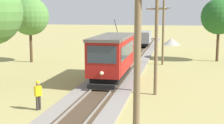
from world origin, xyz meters
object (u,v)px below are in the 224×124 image
Objects in this scene: utility_pole_foreground at (137,72)px; tree_right_near at (219,17)px; freight_car at (143,38)px; track_worker at (38,94)px; red_tram at (112,55)px; tree_left_near at (30,16)px; utility_pole_near_tram at (156,45)px; gravel_pile at (171,42)px; utility_pole_mid at (163,32)px.

utility_pole_foreground is 29.03m from tree_right_near.
freight_car reaches higher than track_worker.
track_worker is at bearing -107.85° from red_tram.
utility_pole_foreground is 0.98× the size of tree_left_near.
red_tram is 1.16× the size of tree_left_near.
track_worker is (-6.55, -4.95, -2.49)m from utility_pole_near_tram.
freight_car is 7.19m from gravel_pile.
utility_pole_foreground reaches higher than red_tram.
red_tram reaches higher than freight_car.
utility_pole_mid is 2.23× the size of gravel_pile.
gravel_pile is at bearing 55.48° from tree_left_near.
utility_pole_mid is 7.40m from tree_right_near.
utility_pole_near_tram is 18.08m from tree_right_near.
utility_pole_foreground reaches higher than freight_car.
utility_pole_foreground is 28.01m from tree_left_near.
tree_left_near is (-15.60, -22.68, 4.63)m from gravel_pile.
tree_left_near is (-11.15, 8.54, 3.03)m from red_tram.
tree_left_near is at bearing -123.08° from freight_car.
freight_car is at bearing 95.28° from utility_pole_foreground.
track_worker is (-6.55, -18.11, -2.60)m from utility_pole_mid.
freight_car is 2.91× the size of track_worker.
track_worker is (-2.78, -34.30, -0.57)m from freight_car.
red_tram is 5.43m from utility_pole_near_tram.
red_tram is 16.80m from tree_right_near.
freight_car is 41.00m from utility_pole_foreground.
track_worker is at bearing -120.19° from tree_right_near.
utility_pole_near_tram is 0.97× the size of utility_pole_mid.
tree_left_near is 21.60m from tree_right_near.
freight_car reaches higher than gravel_pile.
utility_pole_foreground is at bearing -90.00° from utility_pole_mid.
utility_pole_foreground is at bearing -4.41° from track_worker.
freight_car is 0.75× the size of utility_pole_mid.
red_tram is 4.79× the size of track_worker.
utility_pole_near_tram is (0.00, 11.42, -0.25)m from utility_pole_foreground.
freight_car is at bearing 128.61° from tree_right_near.
utility_pole_near_tram is at bearing -90.00° from utility_pole_mid.
gravel_pile is at bearing 88.21° from utility_pole_mid.
utility_pole_foreground is at bearing -102.28° from tree_right_near.
red_tram is 25.66m from freight_car.
track_worker is at bearing -94.64° from freight_car.
track_worker is 0.25× the size of tree_right_near.
freight_car is 0.72× the size of utility_pole_foreground.
tree_right_near is at bearing 100.05° from track_worker.
utility_pole_mid is 0.94× the size of tree_left_near.
utility_pole_mid is at bearing 90.00° from utility_pole_near_tram.
tree_left_near reaches higher than utility_pole_mid.
tree_right_near reaches higher than utility_pole_mid.
red_tram is 10.27m from utility_pole_mid.
tree_right_near is at bearing -73.05° from gravel_pile.
tree_left_near is (-14.92, 23.66, 1.50)m from utility_pole_foreground.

